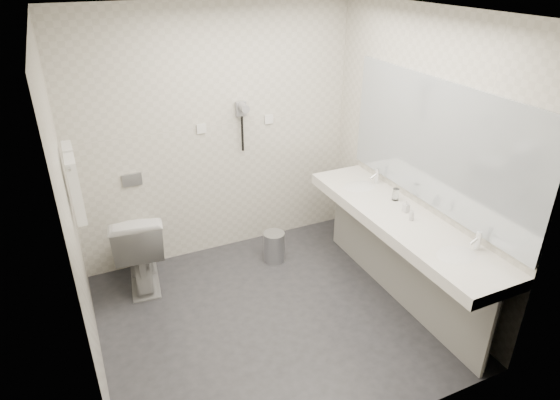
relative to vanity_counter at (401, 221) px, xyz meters
name	(u,v)px	position (x,y,z in m)	size (l,w,h in m)	color
floor	(272,317)	(-1.12, 0.20, -0.80)	(2.80, 2.80, 0.00)	#28282D
ceiling	(269,12)	(-1.12, 0.20, 1.70)	(2.80, 2.80, 0.00)	silver
wall_back	(217,136)	(-1.12, 1.50, 0.45)	(2.80, 2.80, 0.00)	beige
wall_front	(367,283)	(-1.12, -1.10, 0.45)	(2.80, 2.80, 0.00)	beige
wall_left	(73,227)	(-2.52, 0.20, 0.45)	(2.60, 2.60, 0.00)	beige
wall_right	(419,159)	(0.27, 0.20, 0.45)	(2.60, 2.60, 0.00)	beige
vanity_counter	(401,221)	(0.00, 0.00, 0.00)	(0.55, 2.20, 0.10)	silver
vanity_panel	(398,262)	(0.02, 0.00, -0.42)	(0.03, 2.15, 0.75)	gray
vanity_post_near	(490,335)	(0.05, -1.04, -0.42)	(0.06, 0.06, 0.75)	silver
vanity_post_far	(340,211)	(0.05, 1.04, -0.42)	(0.06, 0.06, 0.75)	silver
mirror	(436,145)	(0.26, 0.00, 0.65)	(0.02, 2.20, 1.05)	#B2BCC6
basin_near	(456,257)	(0.00, -0.65, 0.04)	(0.40, 0.31, 0.05)	silver
basin_far	(359,188)	(0.00, 0.65, 0.04)	(0.40, 0.31, 0.05)	silver
faucet_near	(478,240)	(0.19, -0.65, 0.12)	(0.04, 0.04, 0.15)	silver
faucet_far	(377,176)	(0.19, 0.65, 0.12)	(0.04, 0.04, 0.15)	silver
soap_bottle_a	(406,206)	(0.08, 0.05, 0.10)	(0.05, 0.05, 0.11)	silver
soap_bottle_c	(412,215)	(0.03, -0.08, 0.10)	(0.04, 0.04, 0.10)	silver
glass_left	(396,194)	(0.13, 0.27, 0.11)	(0.06, 0.06, 0.11)	silver
toilet	(139,246)	(-2.03, 1.20, -0.40)	(0.45, 0.80, 0.81)	silver
flush_plate	(132,180)	(-1.98, 1.49, 0.15)	(0.18, 0.02, 0.12)	#B2B5BA
pedal_bin	(274,247)	(-0.74, 1.01, -0.65)	(0.22, 0.22, 0.30)	#B2B5BA
bin_lid	(274,234)	(-0.74, 1.01, -0.49)	(0.22, 0.22, 0.01)	#B2B5BA
towel_rail	(67,155)	(-2.47, 0.75, 0.75)	(0.02, 0.02, 0.62)	silver
towel_near	(76,190)	(-2.46, 0.61, 0.53)	(0.07, 0.24, 0.48)	white
towel_far	(73,175)	(-2.46, 0.89, 0.53)	(0.07, 0.24, 0.48)	white
dryer_cradle	(241,109)	(-0.88, 1.47, 0.70)	(0.10, 0.04, 0.14)	gray
dryer_barrel	(243,108)	(-0.88, 1.40, 0.73)	(0.08, 0.08, 0.14)	gray
dryer_cord	(242,134)	(-0.88, 1.46, 0.45)	(0.02, 0.02, 0.35)	black
switch_plate_a	(201,129)	(-1.27, 1.49, 0.55)	(0.09, 0.02, 0.09)	silver
switch_plate_b	(269,119)	(-0.57, 1.49, 0.55)	(0.09, 0.02, 0.09)	silver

